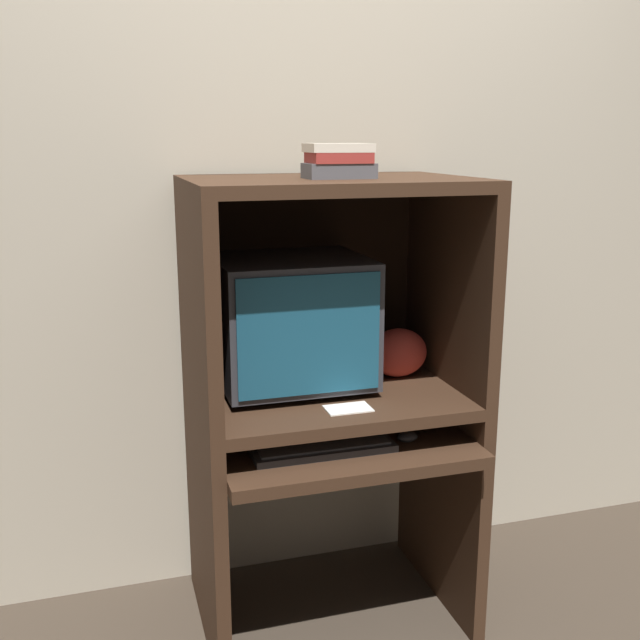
# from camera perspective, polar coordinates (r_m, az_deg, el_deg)

# --- Properties ---
(wall_back) EXTENTS (6.00, 0.06, 2.60)m
(wall_back) POSITION_cam_1_polar(r_m,az_deg,el_deg) (2.53, -1.75, 8.84)
(wall_back) COLOR #B2A893
(wall_back) RESTS_ON ground_plane
(desk_base) EXTENTS (0.82, 0.67, 0.65)m
(desk_base) POSITION_cam_1_polar(r_m,az_deg,el_deg) (2.41, 1.00, -13.96)
(desk_base) COLOR #382316
(desk_base) RESTS_ON ground_plane
(desk_monitor_shelf) EXTENTS (0.82, 0.60, 0.11)m
(desk_monitor_shelf) POSITION_cam_1_polar(r_m,az_deg,el_deg) (2.31, 0.70, -5.97)
(desk_monitor_shelf) COLOR #382316
(desk_monitor_shelf) RESTS_ON desk_base
(hutch_upper) EXTENTS (0.82, 0.60, 0.64)m
(hutch_upper) POSITION_cam_1_polar(r_m,az_deg,el_deg) (2.23, 0.49, 5.00)
(hutch_upper) COLOR #382316
(hutch_upper) RESTS_ON desk_monitor_shelf
(crt_monitor) EXTENTS (0.45, 0.41, 0.40)m
(crt_monitor) POSITION_cam_1_polar(r_m,az_deg,el_deg) (2.28, -2.17, -0.05)
(crt_monitor) COLOR #333338
(crt_monitor) RESTS_ON desk_monitor_shelf
(keyboard) EXTENTS (0.41, 0.15, 0.03)m
(keyboard) POSITION_cam_1_polar(r_m,az_deg,el_deg) (2.15, 0.15, -9.61)
(keyboard) COLOR #2D2D30
(keyboard) RESTS_ON desk_base
(mouse) EXTENTS (0.06, 0.04, 0.03)m
(mouse) POSITION_cam_1_polar(r_m,az_deg,el_deg) (2.23, 6.68, -8.84)
(mouse) COLOR #28282B
(mouse) RESTS_ON desk_base
(snack_bag) EXTENTS (0.19, 0.14, 0.16)m
(snack_bag) POSITION_cam_1_polar(r_m,az_deg,el_deg) (2.42, 5.96, -2.48)
(snack_bag) COLOR #BC382D
(snack_bag) RESTS_ON desk_monitor_shelf
(book_stack) EXTENTS (0.19, 0.13, 0.10)m
(book_stack) POSITION_cam_1_polar(r_m,az_deg,el_deg) (2.13, 1.43, 12.02)
(book_stack) COLOR #4C4C51
(book_stack) RESTS_ON hutch_upper
(paper_card) EXTENTS (0.13, 0.08, 0.00)m
(paper_card) POSITION_cam_1_polar(r_m,az_deg,el_deg) (2.14, 2.14, -6.75)
(paper_card) COLOR white
(paper_card) RESTS_ON desk_monitor_shelf
(storage_box) EXTENTS (0.13, 0.11, 0.09)m
(storage_box) POSITION_cam_1_polar(r_m,az_deg,el_deg) (2.17, 1.41, 12.00)
(storage_box) COLOR #236638
(storage_box) RESTS_ON hutch_upper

